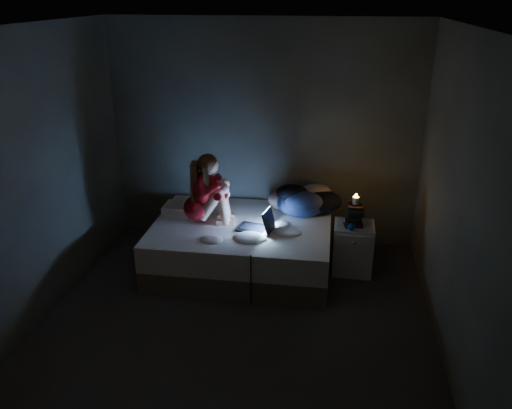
% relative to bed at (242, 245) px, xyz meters
% --- Properties ---
extents(floor, '(3.60, 3.80, 0.02)m').
position_rel_bed_xyz_m(floor, '(0.12, -1.10, -0.27)').
color(floor, black).
rests_on(floor, ground).
extents(ceiling, '(3.60, 3.80, 0.02)m').
position_rel_bed_xyz_m(ceiling, '(0.12, -1.10, 2.35)').
color(ceiling, silver).
rests_on(ceiling, ground).
extents(wall_back, '(3.60, 0.02, 2.60)m').
position_rel_bed_xyz_m(wall_back, '(0.12, 0.81, 1.04)').
color(wall_back, '#666A5B').
rests_on(wall_back, ground).
extents(wall_front, '(3.60, 0.02, 2.60)m').
position_rel_bed_xyz_m(wall_front, '(0.12, -3.01, 1.04)').
color(wall_front, '#666A5B').
rests_on(wall_front, ground).
extents(wall_left, '(0.02, 3.80, 2.60)m').
position_rel_bed_xyz_m(wall_left, '(-1.69, -1.10, 1.04)').
color(wall_left, '#666A5B').
rests_on(wall_left, ground).
extents(wall_right, '(0.02, 3.80, 2.60)m').
position_rel_bed_xyz_m(wall_right, '(1.93, -1.10, 1.04)').
color(wall_right, '#666A5B').
rests_on(wall_right, ground).
extents(bed, '(1.90, 1.42, 0.52)m').
position_rel_bed_xyz_m(bed, '(0.00, 0.00, 0.00)').
color(bed, silver).
rests_on(bed, ground).
extents(pillow, '(0.40, 0.28, 0.12)m').
position_rel_bed_xyz_m(pillow, '(-0.70, 0.15, 0.32)').
color(pillow, white).
rests_on(pillow, bed).
extents(woman, '(0.52, 0.38, 0.77)m').
position_rel_bed_xyz_m(woman, '(-0.47, -0.02, 0.65)').
color(woman, '#A4000E').
rests_on(woman, bed).
extents(laptop, '(0.41, 0.33, 0.26)m').
position_rel_bed_xyz_m(laptop, '(0.16, -0.12, 0.39)').
color(laptop, black).
rests_on(laptop, bed).
extents(clothes_pile, '(0.63, 0.52, 0.35)m').
position_rel_bed_xyz_m(clothes_pile, '(0.61, 0.39, 0.44)').
color(clothes_pile, navy).
rests_on(clothes_pile, bed).
extents(nightstand, '(0.42, 0.37, 0.56)m').
position_rel_bed_xyz_m(nightstand, '(1.20, 0.08, 0.02)').
color(nightstand, silver).
rests_on(nightstand, ground).
extents(book_stack, '(0.19, 0.25, 0.24)m').
position_rel_bed_xyz_m(book_stack, '(1.19, 0.10, 0.42)').
color(book_stack, black).
rests_on(book_stack, nightstand).
extents(candle, '(0.07, 0.07, 0.08)m').
position_rel_bed_xyz_m(candle, '(1.19, 0.10, 0.58)').
color(candle, beige).
rests_on(candle, book_stack).
extents(phone, '(0.10, 0.15, 0.01)m').
position_rel_bed_xyz_m(phone, '(1.13, 0.04, 0.30)').
color(phone, black).
rests_on(phone, nightstand).
extents(blue_orb, '(0.08, 0.08, 0.08)m').
position_rel_bed_xyz_m(blue_orb, '(1.16, -0.07, 0.33)').
color(blue_orb, navy).
rests_on(blue_orb, nightstand).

